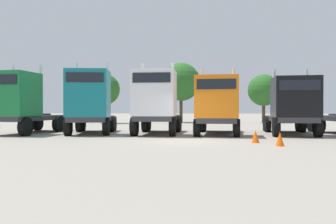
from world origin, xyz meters
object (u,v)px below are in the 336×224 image
Objects in this scene: semi_truck_teal at (90,102)px; semi_truck_orange at (217,105)px; semi_truck_green at (20,103)px; semi_truck_white at (156,102)px; traffic_cone_mid at (280,139)px; traffic_cone_near at (255,136)px; semi_truck_black at (293,105)px.

semi_truck_teal is 0.91× the size of semi_truck_orange.
semi_truck_green is 8.32m from semi_truck_white.
semi_truck_teal is at bearing -89.05° from semi_truck_white.
semi_truck_teal reaches higher than traffic_cone_mid.
semi_truck_green is at bearing -83.23° from semi_truck_orange.
semi_truck_teal is 4.06m from semi_truck_white.
semi_truck_orange is at bearing 107.92° from traffic_cone_near.
traffic_cone_mid is at bearing 46.61° from semi_truck_white.
semi_truck_white is 10.09× the size of traffic_cone_mid.
semi_truck_white is at bearing 97.92° from semi_truck_green.
traffic_cone_near is at bearing 50.03° from semi_truck_white.
semi_truck_teal is at bearing -85.08° from semi_truck_orange.
semi_truck_green reaches higher than semi_truck_orange.
semi_truck_orange is at bearing 81.52° from semi_truck_teal.
traffic_cone_mid is (5.87, -5.87, -1.68)m from semi_truck_white.
semi_truck_white is 0.93× the size of semi_truck_orange.
semi_truck_teal is at bearing -84.13° from semi_truck_black.
traffic_cone_near is (-2.95, -4.72, -1.47)m from semi_truck_black.
semi_truck_white is at bearing 81.59° from semi_truck_teal.
semi_truck_black is 10.85× the size of traffic_cone_mid.
semi_truck_orange is at bearing 110.88° from traffic_cone_mid.
traffic_cone_mid is at bearing -60.15° from traffic_cone_near.
semi_truck_white is 10.03× the size of traffic_cone_near.
semi_truck_teal is 12.12m from semi_truck_black.
semi_truck_orange reaches higher than traffic_cone_near.
traffic_cone_near reaches higher than traffic_cone_mid.
semi_truck_white is 3.66m from semi_truck_orange.
semi_truck_green is at bearing -86.44° from semi_truck_white.
semi_truck_orange reaches higher than traffic_cone_mid.
semi_truck_teal is at bearing 153.51° from traffic_cone_near.
semi_truck_orange is at bearing -81.62° from semi_truck_black.
traffic_cone_mid is at bearing 74.48° from semi_truck_green.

